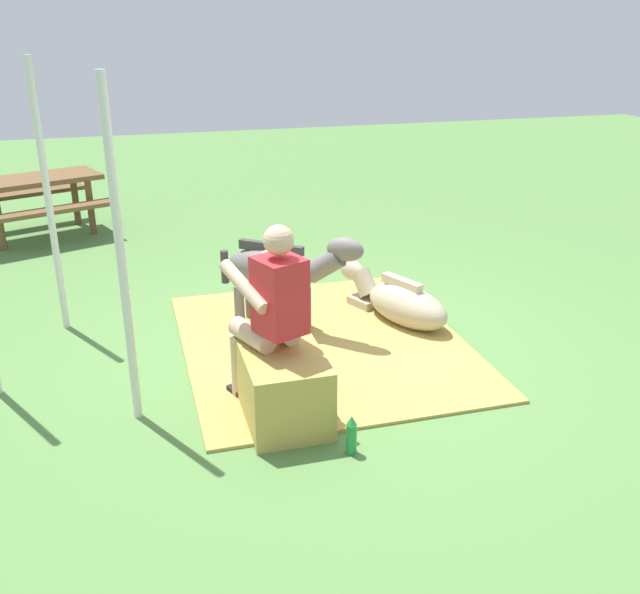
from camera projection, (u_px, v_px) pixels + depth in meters
ground_plane at (337, 352)px, 5.88m from camera, size 24.00×24.00×0.00m
hay_patch at (324, 343)px, 6.02m from camera, size 2.69×2.33×0.02m
hay_bale at (283, 386)px, 4.83m from camera, size 0.77×0.54×0.50m
person_seated at (270, 309)px, 4.77m from camera, size 0.72×0.57×1.38m
pony_standing at (281, 270)px, 6.09m from camera, size 0.98×1.13×0.93m
pony_lying at (399, 302)px, 6.40m from camera, size 1.33×0.80×0.42m
soda_bottle at (351, 435)px, 4.49m from camera, size 0.07×0.07×0.27m
tent_pole_left at (121, 259)px, 4.52m from camera, size 0.06×0.06×2.32m
tent_pole_right at (48, 201)px, 5.92m from camera, size 0.06×0.06×2.32m
picnic_bench at (37, 191)px, 8.72m from camera, size 1.76×1.87×0.75m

